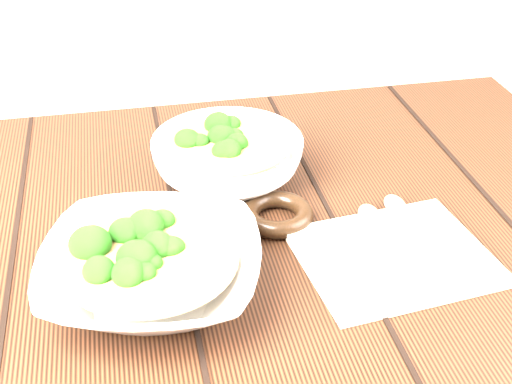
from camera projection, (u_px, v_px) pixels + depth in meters
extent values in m
cube|color=black|center=(197.00, 256.00, 0.89)|extent=(1.20, 0.80, 0.04)
cube|color=black|center=(444.00, 269.00, 1.46)|extent=(0.07, 0.07, 0.71)
imported|color=silver|center=(152.00, 272.00, 0.78)|extent=(0.29, 0.29, 0.06)
cylinder|color=olive|center=(150.00, 257.00, 0.77)|extent=(0.19, 0.19, 0.00)
ellipsoid|color=#257A1B|center=(170.00, 246.00, 0.78)|extent=(0.04, 0.04, 0.03)
ellipsoid|color=#257A1B|center=(167.00, 232.00, 0.80)|extent=(0.04, 0.04, 0.03)
ellipsoid|color=#257A1B|center=(140.00, 224.00, 0.81)|extent=(0.04, 0.04, 0.03)
ellipsoid|color=#257A1B|center=(129.00, 244.00, 0.78)|extent=(0.04, 0.04, 0.03)
ellipsoid|color=#257A1B|center=(107.00, 256.00, 0.76)|extent=(0.04, 0.04, 0.03)
ellipsoid|color=#257A1B|center=(105.00, 280.00, 0.73)|extent=(0.04, 0.04, 0.03)
ellipsoid|color=#257A1B|center=(145.00, 272.00, 0.74)|extent=(0.04, 0.04, 0.03)
ellipsoid|color=#257A1B|center=(175.00, 275.00, 0.74)|extent=(0.04, 0.04, 0.03)
ellipsoid|color=#257A1B|center=(209.00, 260.00, 0.76)|extent=(0.04, 0.04, 0.03)
imported|color=silver|center=(228.00, 160.00, 0.98)|extent=(0.27, 0.27, 0.07)
cylinder|color=olive|center=(227.00, 146.00, 0.97)|extent=(0.17, 0.17, 0.00)
ellipsoid|color=#257A1B|center=(241.00, 139.00, 0.98)|extent=(0.04, 0.03, 0.03)
ellipsoid|color=#257A1B|center=(232.00, 130.00, 1.00)|extent=(0.04, 0.03, 0.03)
ellipsoid|color=#257A1B|center=(205.00, 130.00, 1.00)|extent=(0.04, 0.03, 0.03)
ellipsoid|color=#257A1B|center=(209.00, 142.00, 0.97)|extent=(0.04, 0.03, 0.03)
ellipsoid|color=#257A1B|center=(209.00, 153.00, 0.94)|extent=(0.04, 0.03, 0.03)
ellipsoid|color=#257A1B|center=(237.00, 161.00, 0.93)|extent=(0.04, 0.03, 0.03)
ellipsoid|color=#257A1B|center=(247.00, 146.00, 0.96)|extent=(0.04, 0.03, 0.03)
torus|color=black|center=(277.00, 214.00, 0.91)|extent=(0.12, 0.12, 0.02)
cube|color=#BEB59E|center=(394.00, 257.00, 0.84)|extent=(0.23, 0.20, 0.01)
cylinder|color=#B4AD9F|center=(384.00, 255.00, 0.83)|extent=(0.03, 0.14, 0.01)
ellipsoid|color=#B4AD9F|center=(370.00, 215.00, 0.90)|extent=(0.03, 0.05, 0.01)
cylinder|color=#B4AD9F|center=(411.00, 243.00, 0.85)|extent=(0.03, 0.14, 0.01)
ellipsoid|color=#B4AD9F|center=(395.00, 205.00, 0.92)|extent=(0.03, 0.05, 0.01)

